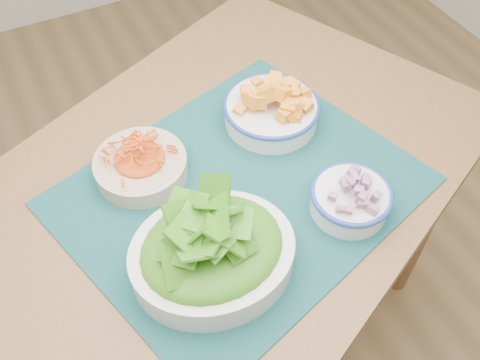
% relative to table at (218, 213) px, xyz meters
% --- Properties ---
extents(table, '(1.31, 1.13, 0.75)m').
position_rel_table_xyz_m(table, '(0.00, 0.00, 0.00)').
color(table, brown).
rests_on(table, ground).
extents(placemat, '(0.73, 0.65, 0.00)m').
position_rel_table_xyz_m(placemat, '(0.03, -0.05, 0.11)').
color(placemat, '#092D2E').
rests_on(placemat, table).
extents(carrot_bowl, '(0.19, 0.19, 0.06)m').
position_rel_table_xyz_m(carrot_bowl, '(-0.12, 0.07, 0.14)').
color(carrot_bowl, '#C1AC8F').
rests_on(carrot_bowl, placemat).
extents(squash_bowl, '(0.21, 0.21, 0.10)m').
position_rel_table_xyz_m(squash_bowl, '(0.17, 0.09, 0.16)').
color(squash_bowl, silver).
rests_on(squash_bowl, placemat).
extents(lettuce_bowl, '(0.29, 0.26, 0.12)m').
position_rel_table_xyz_m(lettuce_bowl, '(-0.08, -0.17, 0.17)').
color(lettuce_bowl, silver).
rests_on(lettuce_bowl, placemat).
extents(onion_bowl, '(0.15, 0.15, 0.07)m').
position_rel_table_xyz_m(onion_bowl, '(0.18, -0.17, 0.15)').
color(onion_bowl, silver).
rests_on(onion_bowl, placemat).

